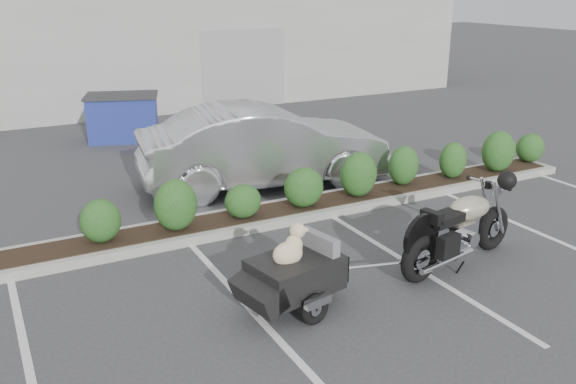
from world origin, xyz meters
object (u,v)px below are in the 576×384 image
sedan (265,146)px  dumpster (123,117)px  pet_trailer (294,273)px  motorcycle (460,230)px

sedan → dumpster: sedan is taller
dumpster → pet_trailer: bearing=-73.4°
pet_trailer → dumpster: dumpster is taller
pet_trailer → dumpster: bearing=77.3°
motorcycle → sedan: sedan is taller
motorcycle → dumpster: 10.45m
motorcycle → dumpster: (-2.56, 10.13, 0.05)m
pet_trailer → sedan: 5.17m
motorcycle → pet_trailer: motorcycle is taller
pet_trailer → sedan: (1.90, 4.80, 0.34)m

